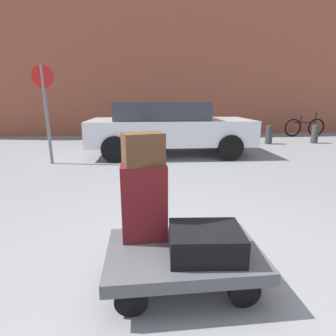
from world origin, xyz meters
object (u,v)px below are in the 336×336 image
luggage_cart (183,256)px  suitcase_maroon_center (144,202)px  duffel_bag_brown_topmost_pile (143,149)px  bollard_kerb_mid (269,135)px  suitcase_black_front_right (206,242)px  no_parking_sign (46,104)px  parked_car (168,127)px  bollard_kerb_near (232,135)px  bollard_kerb_far (315,134)px  bicycle_leaning (305,127)px

luggage_cart → suitcase_maroon_center: 0.54m
duffel_bag_brown_topmost_pile → bollard_kerb_mid: duffel_bag_brown_topmost_pile is taller
suitcase_black_front_right → bollard_kerb_mid: bollard_kerb_mid is taller
suitcase_black_front_right → no_parking_sign: size_ratio=0.24×
bollard_kerb_mid → parked_car: bearing=-158.8°
suitcase_maroon_center → suitcase_black_front_right: (0.45, -0.32, -0.21)m
suitcase_black_front_right → luggage_cart: bearing=150.6°
luggage_cart → bollard_kerb_mid: bollard_kerb_mid is taller
suitcase_maroon_center → duffel_bag_brown_topmost_pile: (0.00, 0.00, 0.45)m
suitcase_maroon_center → no_parking_sign: bearing=114.8°
bollard_kerb_near → bollard_kerb_far: size_ratio=1.00×
bollard_kerb_near → bollard_kerb_mid: (1.29, 0.00, 0.00)m
suitcase_black_front_right → parked_car: bearing=91.5°
parked_car → bicycle_leaning: (5.93, 3.06, -0.39)m
suitcase_black_front_right → duffel_bag_brown_topmost_pile: 0.86m
luggage_cart → bollard_kerb_far: (5.69, 6.77, 0.04)m
bollard_kerb_mid → no_parking_sign: bearing=-161.1°
bicycle_leaning → suitcase_black_front_right: bearing=-126.1°
parked_car → bollard_kerb_near: (2.31, 1.39, -0.45)m
suitcase_maroon_center → bicycle_leaning: bearing=49.5°
no_parking_sign → bicycle_leaning: bearing=23.8°
bicycle_leaning → bollard_kerb_mid: bicycle_leaning is taller
suitcase_maroon_center → suitcase_black_front_right: 0.59m
bollard_kerb_near → suitcase_black_front_right: bearing=-110.7°
bollard_kerb_mid → no_parking_sign: no_parking_sign is taller
bicycle_leaning → bollard_kerb_near: (-3.63, -1.67, -0.06)m
luggage_cart → bollard_kerb_mid: bearing=59.2°
parked_car → bollard_kerb_near: size_ratio=7.06×
suitcase_black_front_right → no_parking_sign: bearing=123.5°
duffel_bag_brown_topmost_pile → bicycle_leaning: size_ratio=0.18×
no_parking_sign → luggage_cart: bearing=-61.9°
bollard_kerb_near → no_parking_sign: (-5.17, -2.21, 1.08)m
duffel_bag_brown_topmost_pile → bicycle_leaning: bearing=36.8°
bollard_kerb_near → no_parking_sign: no_parking_sign is taller
bollard_kerb_far → no_parking_sign: size_ratio=0.28×
luggage_cart → bollard_kerb_mid: size_ratio=1.96×
suitcase_black_front_right → bicycle_leaning: (6.22, 8.53, -0.07)m
luggage_cart → bicycle_leaning: bicycle_leaning is taller
suitcase_black_front_right → bollard_kerb_near: (2.59, 6.87, -0.14)m
suitcase_black_front_right → bicycle_leaning: 10.56m
luggage_cart → bollard_kerb_near: bollard_kerb_near is taller
duffel_bag_brown_topmost_pile → bollard_kerb_near: duffel_bag_brown_topmost_pile is taller
suitcase_black_front_right → bicycle_leaning: size_ratio=0.31×
bollard_kerb_far → suitcase_maroon_center: bearing=-132.5°
suitcase_maroon_center → bollard_kerb_far: bearing=46.2°
suitcase_black_front_right → no_parking_sign: no_parking_sign is taller
parked_car → bollard_kerb_far: size_ratio=7.06×
bollard_kerb_mid → bollard_kerb_far: bearing=0.0°
suitcase_black_front_right → no_parking_sign: (-2.58, 4.66, 0.94)m
parked_car → bollard_kerb_near: parked_car is taller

